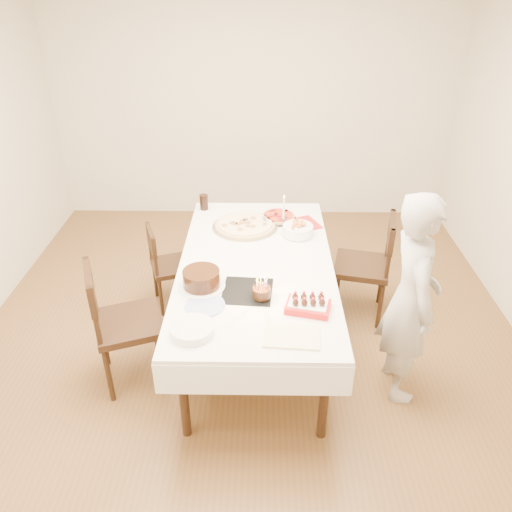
{
  "coord_description": "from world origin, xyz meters",
  "views": [
    {
      "loc": [
        0.11,
        -3.14,
        2.68
      ],
      "look_at": [
        0.07,
        0.04,
        0.81
      ],
      "focal_mm": 35.0,
      "sensor_mm": 36.0,
      "label": 1
    }
  ],
  "objects_px": {
    "chair_left_savory": "(174,266)",
    "taper_candle": "(284,210)",
    "chair_left_dessert": "(129,323)",
    "dining_table": "(256,304)",
    "birthday_cake": "(262,288)",
    "pasta_bowl": "(298,230)",
    "cola_glass": "(204,202)",
    "chair_right_savory": "(362,266)",
    "pizza_pepperoni": "(278,217)",
    "layer_cake": "(201,279)",
    "strawberry_box": "(308,305)",
    "person": "(411,299)",
    "pizza_white": "(245,225)"
  },
  "relations": [
    {
      "from": "dining_table",
      "to": "pasta_bowl",
      "type": "bearing_deg",
      "value": 52.97
    },
    {
      "from": "chair_right_savory",
      "to": "person",
      "type": "bearing_deg",
      "value": -68.15
    },
    {
      "from": "layer_cake",
      "to": "cola_glass",
      "type": "bearing_deg",
      "value": 95.22
    },
    {
      "from": "person",
      "to": "pasta_bowl",
      "type": "relative_size",
      "value": 6.16
    },
    {
      "from": "pizza_white",
      "to": "taper_candle",
      "type": "bearing_deg",
      "value": 10.8
    },
    {
      "from": "chair_left_savory",
      "to": "chair_left_dessert",
      "type": "bearing_deg",
      "value": 60.2
    },
    {
      "from": "pasta_bowl",
      "to": "taper_candle",
      "type": "height_order",
      "value": "taper_candle"
    },
    {
      "from": "chair_left_savory",
      "to": "birthday_cake",
      "type": "xyz_separation_m",
      "value": [
        0.78,
        -0.99,
        0.44
      ]
    },
    {
      "from": "chair_left_savory",
      "to": "cola_glass",
      "type": "bearing_deg",
      "value": -142.14
    },
    {
      "from": "chair_left_dessert",
      "to": "taper_candle",
      "type": "height_order",
      "value": "taper_candle"
    },
    {
      "from": "chair_left_savory",
      "to": "taper_candle",
      "type": "height_order",
      "value": "taper_candle"
    },
    {
      "from": "chair_right_savory",
      "to": "dining_table",
      "type": "bearing_deg",
      "value": -142.11
    },
    {
      "from": "chair_left_savory",
      "to": "pasta_bowl",
      "type": "distance_m",
      "value": 1.15
    },
    {
      "from": "dining_table",
      "to": "birthday_cake",
      "type": "distance_m",
      "value": 0.64
    },
    {
      "from": "person",
      "to": "taper_candle",
      "type": "distance_m",
      "value": 1.38
    },
    {
      "from": "strawberry_box",
      "to": "person",
      "type": "bearing_deg",
      "value": 8.76
    },
    {
      "from": "chair_left_dessert",
      "to": "pizza_white",
      "type": "bearing_deg",
      "value": -149.43
    },
    {
      "from": "pizza_pepperoni",
      "to": "cola_glass",
      "type": "distance_m",
      "value": 0.7
    },
    {
      "from": "birthday_cake",
      "to": "pizza_pepperoni",
      "type": "bearing_deg",
      "value": 83.26
    },
    {
      "from": "birthday_cake",
      "to": "layer_cake",
      "type": "bearing_deg",
      "value": 162.49
    },
    {
      "from": "pasta_bowl",
      "to": "birthday_cake",
      "type": "height_order",
      "value": "birthday_cake"
    },
    {
      "from": "person",
      "to": "cola_glass",
      "type": "xyz_separation_m",
      "value": [
        -1.51,
        1.4,
        0.06
      ]
    },
    {
      "from": "chair_left_savory",
      "to": "person",
      "type": "xyz_separation_m",
      "value": [
        1.76,
        -1.0,
        0.37
      ]
    },
    {
      "from": "chair_left_savory",
      "to": "layer_cake",
      "type": "relative_size",
      "value": 2.4
    },
    {
      "from": "person",
      "to": "taper_candle",
      "type": "xyz_separation_m",
      "value": [
        -0.8,
        1.11,
        0.13
      ]
    },
    {
      "from": "chair_right_savory",
      "to": "strawberry_box",
      "type": "height_order",
      "value": "chair_right_savory"
    },
    {
      "from": "pizza_pepperoni",
      "to": "pizza_white",
      "type": "bearing_deg",
      "value": -150.31
    },
    {
      "from": "dining_table",
      "to": "pizza_pepperoni",
      "type": "bearing_deg",
      "value": 76.02
    },
    {
      "from": "chair_right_savory",
      "to": "chair_left_savory",
      "type": "distance_m",
      "value": 1.62
    },
    {
      "from": "layer_cake",
      "to": "chair_right_savory",
      "type": "bearing_deg",
      "value": 30.48
    },
    {
      "from": "chair_left_savory",
      "to": "pizza_pepperoni",
      "type": "height_order",
      "value": "pizza_pepperoni"
    },
    {
      "from": "cola_glass",
      "to": "dining_table",
      "type": "bearing_deg",
      "value": -62.57
    },
    {
      "from": "dining_table",
      "to": "layer_cake",
      "type": "height_order",
      "value": "layer_cake"
    },
    {
      "from": "dining_table",
      "to": "chair_left_dessert",
      "type": "relative_size",
      "value": 2.2
    },
    {
      "from": "pasta_bowl",
      "to": "cola_glass",
      "type": "bearing_deg",
      "value": 149.24
    },
    {
      "from": "dining_table",
      "to": "strawberry_box",
      "type": "relative_size",
      "value": 7.67
    },
    {
      "from": "strawberry_box",
      "to": "chair_left_savory",
      "type": "bearing_deg",
      "value": 134.06
    },
    {
      "from": "chair_right_savory",
      "to": "cola_glass",
      "type": "relative_size",
      "value": 6.77
    },
    {
      "from": "chair_left_dessert",
      "to": "cola_glass",
      "type": "xyz_separation_m",
      "value": [
        0.41,
        1.33,
        0.33
      ]
    },
    {
      "from": "person",
      "to": "pizza_pepperoni",
      "type": "relative_size",
      "value": 4.98
    },
    {
      "from": "dining_table",
      "to": "strawberry_box",
      "type": "distance_m",
      "value": 0.79
    },
    {
      "from": "layer_cake",
      "to": "strawberry_box",
      "type": "relative_size",
      "value": 1.16
    },
    {
      "from": "chair_right_savory",
      "to": "chair_left_dessert",
      "type": "height_order",
      "value": "chair_left_dessert"
    },
    {
      "from": "dining_table",
      "to": "taper_candle",
      "type": "distance_m",
      "value": 0.85
    },
    {
      "from": "pizza_pepperoni",
      "to": "strawberry_box",
      "type": "bearing_deg",
      "value": -83.1
    },
    {
      "from": "chair_left_savory",
      "to": "chair_left_dessert",
      "type": "distance_m",
      "value": 0.95
    },
    {
      "from": "pizza_white",
      "to": "pizza_pepperoni",
      "type": "xyz_separation_m",
      "value": [
        0.28,
        0.16,
        0.0
      ]
    },
    {
      "from": "chair_right_savory",
      "to": "cola_glass",
      "type": "xyz_separation_m",
      "value": [
        -1.37,
        0.51,
        0.35
      ]
    },
    {
      "from": "layer_cake",
      "to": "person",
      "type": "bearing_deg",
      "value": -6.08
    },
    {
      "from": "chair_left_dessert",
      "to": "taper_candle",
      "type": "distance_m",
      "value": 1.58
    }
  ]
}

